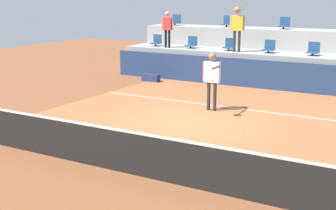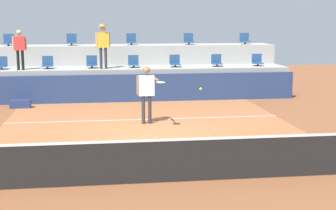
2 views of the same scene
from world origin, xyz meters
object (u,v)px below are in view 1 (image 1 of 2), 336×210
object	(u,v)px
spectator_with_hat	(237,24)
stadium_chair_upper_far_left	(176,21)
stadium_chair_lower_center	(269,47)
equipment_bag	(151,78)
stadium_chair_upper_center	(284,24)
tennis_ball	(212,81)
stadium_chair_lower_far_left	(156,41)
stadium_chair_upper_left	(227,22)
stadium_chair_lower_mid_left	(229,45)
stadium_chair_lower_mid_right	(313,50)
spectator_in_white	(167,26)
stadium_chair_lower_left	(192,43)
tennis_player	(212,75)

from	to	relation	value
spectator_with_hat	stadium_chair_upper_far_left	bearing A→B (deg)	151.90
stadium_chair_lower_center	equipment_bag	bearing A→B (deg)	-154.76
stadium_chair_upper_center	tennis_ball	bearing A→B (deg)	-83.19
stadium_chair_lower_far_left	equipment_bag	bearing A→B (deg)	-64.65
stadium_chair_upper_far_left	stadium_chair_lower_far_left	bearing A→B (deg)	-90.28
stadium_chair_upper_far_left	stadium_chair_upper_left	size ratio (longest dim) A/B	1.00
stadium_chair_lower_mid_left	equipment_bag	distance (m)	3.60
stadium_chair_upper_left	spectator_with_hat	size ratio (longest dim) A/B	0.29
stadium_chair_lower_mid_right	stadium_chair_lower_center	bearing A→B (deg)	180.00
stadium_chair_lower_mid_left	stadium_chair_lower_mid_right	size ratio (longest dim) A/B	1.00
spectator_with_hat	equipment_bag	size ratio (longest dim) A/B	2.39
stadium_chair_upper_left	stadium_chair_lower_mid_right	bearing A→B (deg)	-22.31
stadium_chair_lower_far_left	spectator_with_hat	bearing A→B (deg)	-5.35
spectator_in_white	stadium_chair_lower_mid_left	bearing A→B (deg)	7.78
stadium_chair_lower_mid_right	spectator_in_white	world-z (taller)	spectator_in_white
stadium_chair_lower_mid_left	stadium_chair_lower_mid_right	bearing A→B (deg)	0.00
tennis_ball	equipment_bag	bearing A→B (deg)	132.90
stadium_chair_lower_far_left	stadium_chair_upper_far_left	xyz separation A→B (m)	(0.01, 1.80, 0.85)
stadium_chair_upper_center	stadium_chair_upper_left	bearing A→B (deg)	180.00
stadium_chair_lower_center	tennis_ball	distance (m)	8.17
stadium_chair_lower_center	equipment_bag	xyz separation A→B (m)	(-4.37, -2.06, -1.31)
equipment_bag	spectator_with_hat	bearing A→B (deg)	28.27
stadium_chair_upper_far_left	tennis_ball	world-z (taller)	stadium_chair_upper_far_left
stadium_chair_lower_left	tennis_ball	world-z (taller)	stadium_chair_lower_left
spectator_in_white	tennis_ball	size ratio (longest dim) A/B	23.44
stadium_chair_upper_center	tennis_player	bearing A→B (deg)	-90.07
stadium_chair_upper_far_left	stadium_chair_lower_mid_right	bearing A→B (deg)	-14.21
equipment_bag	stadium_chair_upper_left	bearing A→B (deg)	65.61
tennis_player	equipment_bag	size ratio (longest dim) A/B	2.40
stadium_chair_lower_far_left	stadium_chair_upper_left	xyz separation A→B (m)	(2.73, 1.80, 0.85)
stadium_chair_upper_far_left	spectator_in_white	size ratio (longest dim) A/B	0.33
spectator_in_white	spectator_with_hat	size ratio (longest dim) A/B	0.88
stadium_chair_upper_far_left	tennis_ball	bearing A→B (deg)	-56.42
spectator_in_white	tennis_ball	world-z (taller)	spectator_in_white
stadium_chair_upper_left	spectator_in_white	bearing A→B (deg)	-131.33
stadium_chair_lower_mid_right	stadium_chair_upper_center	xyz separation A→B (m)	(-1.73, 1.80, 0.85)
stadium_chair_lower_mid_left	stadium_chair_upper_left	distance (m)	2.18
spectator_in_white	tennis_ball	distance (m)	9.64
equipment_bag	stadium_chair_lower_mid_left	bearing A→B (deg)	37.99
stadium_chair_lower_far_left	stadium_chair_lower_center	world-z (taller)	same
stadium_chair_lower_mid_left	stadium_chair_upper_left	bearing A→B (deg)	116.28
stadium_chair_lower_mid_right	stadium_chair_upper_center	size ratio (longest dim) A/B	1.00
stadium_chair_upper_left	spectator_with_hat	world-z (taller)	spectator_with_hat
stadium_chair_upper_far_left	spectator_in_white	bearing A→B (deg)	-69.90
tennis_player	spectator_in_white	distance (m)	6.95
equipment_bag	stadium_chair_upper_far_left	bearing A→B (deg)	104.07
stadium_chair_lower_mid_left	stadium_chair_upper_far_left	size ratio (longest dim) A/B	1.00
spectator_with_hat	equipment_bag	bearing A→B (deg)	-151.73
stadium_chair_lower_center	tennis_player	xyz separation A→B (m)	(0.03, -5.51, -0.33)
spectator_in_white	equipment_bag	xyz separation A→B (m)	(0.17, -1.68, -2.05)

